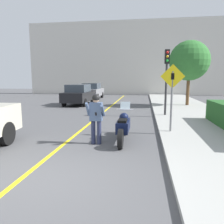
{
  "coord_description": "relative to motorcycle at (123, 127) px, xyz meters",
  "views": [
    {
      "loc": [
        2.0,
        -4.07,
        2.14
      ],
      "look_at": [
        0.88,
        3.47,
        0.98
      ],
      "focal_mm": 35.0,
      "sensor_mm": 36.0,
      "label": 1
    }
  ],
  "objects": [
    {
      "name": "motorcycle",
      "position": [
        0.0,
        0.0,
        0.0
      ],
      "size": [
        0.62,
        2.36,
        1.3
      ],
      "color": "black",
      "rests_on": "ground"
    },
    {
      "name": "crossing_sign",
      "position": [
        1.73,
        1.19,
        1.16
      ],
      "size": [
        0.91,
        0.08,
        2.56
      ],
      "color": "slate",
      "rests_on": "sidewalk_curb"
    },
    {
      "name": "road_center_line",
      "position": [
        -1.9,
        2.72,
        -0.5
      ],
      "size": [
        0.12,
        36.0,
        0.01
      ],
      "color": "yellow",
      "rests_on": "ground"
    },
    {
      "name": "parked_car_grey",
      "position": [
        -4.93,
        15.78,
        0.35
      ],
      "size": [
        1.88,
        4.2,
        1.68
      ],
      "color": "black",
      "rests_on": "ground"
    },
    {
      "name": "ground_plane",
      "position": [
        -1.3,
        -3.28,
        -0.51
      ],
      "size": [
        80.0,
        80.0,
        0.0
      ],
      "primitive_type": "plane",
      "color": "#4C4C4F"
    },
    {
      "name": "building_backdrop",
      "position": [
        -1.3,
        22.72,
        4.34
      ],
      "size": [
        28.0,
        1.2,
        9.69
      ],
      "color": "beige",
      "rests_on": "ground"
    },
    {
      "name": "person_biker",
      "position": [
        -0.85,
        -0.5,
        0.5
      ],
      "size": [
        0.59,
        0.46,
        1.66
      ],
      "color": "#282D4C",
      "rests_on": "ground"
    },
    {
      "name": "sidewalk_curb",
      "position": [
        3.5,
        0.72,
        -0.45
      ],
      "size": [
        4.4,
        44.0,
        0.12
      ],
      "color": "#9E9E99",
      "rests_on": "ground"
    },
    {
      "name": "parked_car_black",
      "position": [
        -4.71,
        10.19,
        0.35
      ],
      "size": [
        1.88,
        4.2,
        1.68
      ],
      "color": "black",
      "rests_on": "ground"
    },
    {
      "name": "street_tree",
      "position": [
        4.0,
        10.2,
        2.98
      ],
      "size": [
        3.0,
        3.0,
        4.88
      ],
      "color": "brown",
      "rests_on": "sidewalk_curb"
    },
    {
      "name": "traffic_light",
      "position": [
        1.87,
        5.14,
        2.12
      ],
      "size": [
        0.26,
        0.3,
        3.59
      ],
      "color": "#2D2D30",
      "rests_on": "sidewalk_curb"
    }
  ]
}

